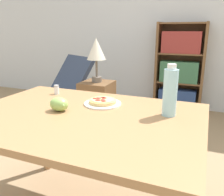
{
  "coord_description": "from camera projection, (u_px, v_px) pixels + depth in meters",
  "views": [
    {
      "loc": [
        0.6,
        -1.15,
        1.21
      ],
      "look_at": [
        0.08,
        0.13,
        0.8
      ],
      "focal_mm": 38.0,
      "sensor_mm": 36.0,
      "label": 1
    }
  ],
  "objects": [
    {
      "name": "side_table",
      "position": [
        97.0,
        109.0,
        2.76
      ],
      "size": [
        0.34,
        0.34,
        0.63
      ],
      "color": "brown",
      "rests_on": "ground_plane"
    },
    {
      "name": "salt_shaker",
      "position": [
        57.0,
        90.0,
        1.75
      ],
      "size": [
        0.04,
        0.04,
        0.07
      ],
      "color": "white",
      "rests_on": "dining_table"
    },
    {
      "name": "table_lamp",
      "position": [
        96.0,
        51.0,
        2.57
      ],
      "size": [
        0.21,
        0.21,
        0.48
      ],
      "color": "#665B51",
      "rests_on": "side_table"
    },
    {
      "name": "lounge_chair_near",
      "position": [
        59.0,
        106.0,
        2.95
      ],
      "size": [
        0.83,
        0.94,
        0.88
      ],
      "rotation": [
        0.0,
        0.0,
        -0.49
      ],
      "color": "slate",
      "rests_on": "ground_plane"
    },
    {
      "name": "dining_table",
      "position": [
        82.0,
        128.0,
        1.37
      ],
      "size": [
        1.34,
        0.95,
        0.74
      ],
      "color": "#A37549",
      "rests_on": "ground_plane"
    },
    {
      "name": "wall_back",
      "position": [
        170.0,
        23.0,
        3.54
      ],
      "size": [
        8.0,
        0.05,
        2.6
      ],
      "color": "silver",
      "rests_on": "ground_plane"
    },
    {
      "name": "grape_bunch",
      "position": [
        59.0,
        104.0,
        1.38
      ],
      "size": [
        0.11,
        0.09,
        0.08
      ],
      "color": "#93BC5B",
      "rests_on": "dining_table"
    },
    {
      "name": "pizza_on_plate",
      "position": [
        102.0,
        102.0,
        1.51
      ],
      "size": [
        0.24,
        0.24,
        0.04
      ],
      "color": "white",
      "rests_on": "dining_table"
    },
    {
      "name": "bookshelf",
      "position": [
        179.0,
        70.0,
        3.5
      ],
      "size": [
        0.69,
        0.3,
        1.31
      ],
      "color": "brown",
      "rests_on": "ground_plane"
    },
    {
      "name": "drink_bottle",
      "position": [
        170.0,
        92.0,
        1.29
      ],
      "size": [
        0.08,
        0.08,
        0.29
      ],
      "color": "#A3DBEA",
      "rests_on": "dining_table"
    }
  ]
}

